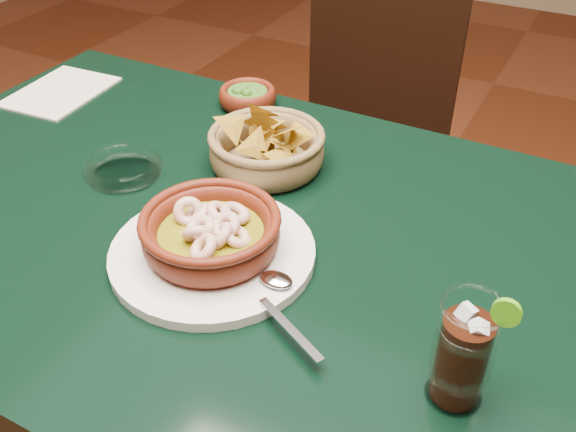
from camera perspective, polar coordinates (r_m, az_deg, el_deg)
The scene contains 8 objects.
dining_table at distance 1.02m, azimuth -6.41°, elevation -4.33°, with size 1.20×0.80×0.75m.
dining_chair at distance 1.65m, azimuth 6.68°, elevation 5.68°, with size 0.43×0.43×0.87m.
shrimp_plate at distance 0.86m, azimuth -6.79°, elevation -1.95°, with size 0.36×0.28×0.08m.
chip_basket at distance 1.05m, azimuth -1.91°, elevation 6.04°, with size 0.22×0.22×0.13m.
guacamole_ramekin at distance 1.25m, azimuth -3.64°, elevation 10.58°, with size 0.13×0.13×0.04m.
cola_drink at distance 0.69m, azimuth 15.27°, elevation -11.70°, with size 0.13×0.13×0.15m.
glass_ashtray at distance 1.07m, azimuth -14.45°, elevation 4.15°, with size 0.14×0.14×0.03m.
paper_menu at distance 1.39m, azimuth -19.58°, elevation 10.37°, with size 0.17×0.21×0.00m.
Camera 1 is at (0.46, -0.62, 1.32)m, focal length 40.00 mm.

